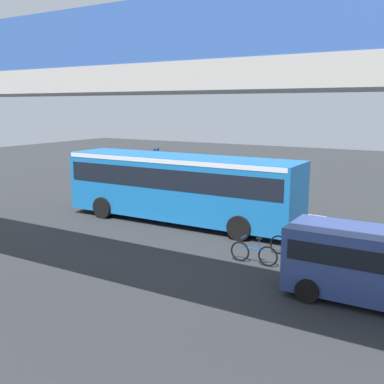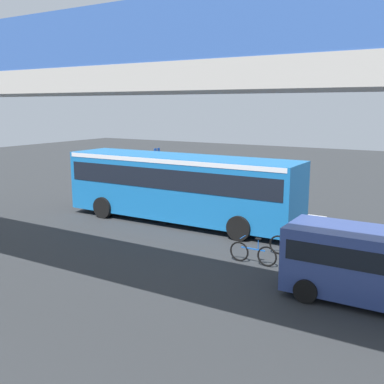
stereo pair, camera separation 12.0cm
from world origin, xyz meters
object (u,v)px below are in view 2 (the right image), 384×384
at_px(bicycle_green, 348,246).
at_px(bicycle_black, 292,247).
at_px(parked_van, 374,262).
at_px(bicycle_blue, 253,253).
at_px(city_bus, 180,183).
at_px(traffic_sign, 157,162).
at_px(pedestrian, 209,194).

relative_size(bicycle_green, bicycle_black, 1.00).
bearing_deg(bicycle_green, parked_van, 111.23).
bearing_deg(bicycle_blue, city_bus, -33.86).
distance_m(bicycle_blue, traffic_sign, 14.18).
height_order(parked_van, traffic_sign, traffic_sign).
height_order(bicycle_black, bicycle_blue, same).
bearing_deg(city_bus, pedestrian, -90.09).
height_order(parked_van, pedestrian, parked_van).
height_order(city_bus, pedestrian, city_bus).
xyz_separation_m(parked_van, bicycle_blue, (4.13, -1.19, -0.81)).
distance_m(city_bus, pedestrian, 3.01).
xyz_separation_m(parked_van, bicycle_black, (3.21, -2.64, -0.81)).
bearing_deg(bicycle_blue, bicycle_black, -122.38).
height_order(city_bus, bicycle_blue, city_bus).
distance_m(parked_van, traffic_sign, 18.10).
xyz_separation_m(bicycle_black, pedestrian, (6.22, -4.94, 0.51)).
relative_size(bicycle_blue, traffic_sign, 0.63).
relative_size(bicycle_green, bicycle_blue, 1.00).
bearing_deg(traffic_sign, parked_van, 144.80).
relative_size(city_bus, pedestrian, 6.44).
relative_size(parked_van, traffic_sign, 1.71).
bearing_deg(city_bus, bicycle_blue, 146.14).
height_order(pedestrian, traffic_sign, traffic_sign).
relative_size(parked_van, pedestrian, 2.68).
relative_size(city_bus, parked_van, 2.40).
bearing_deg(city_bus, bicycle_black, 161.32).
bearing_deg(traffic_sign, city_bus, 133.27).
distance_m(bicycle_green, pedestrian, 8.81).
height_order(bicycle_green, bicycle_black, same).
distance_m(bicycle_black, traffic_sign, 14.03).
distance_m(city_bus, bicycle_green, 8.14).
relative_size(city_bus, bicycle_black, 6.52).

